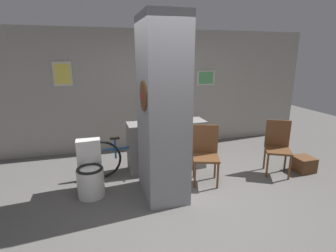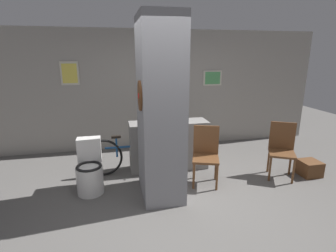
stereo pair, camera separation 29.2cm
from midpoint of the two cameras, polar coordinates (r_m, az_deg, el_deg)
The scene contains 11 objects.
ground_plane at distance 3.86m, azimuth 3.70°, elevation -17.29°, with size 14.00×14.00×0.00m, color #5B5956.
wall_back at distance 5.87m, azimuth -3.04°, elevation 7.77°, with size 8.00×0.09×2.60m.
pillar_center at distance 3.75m, azimuth 0.50°, elevation 3.39°, with size 0.62×0.92×2.60m.
counter_shelf at distance 4.86m, azimuth 1.88°, elevation -4.23°, with size 1.43×0.44×0.90m.
toilet at distance 4.24m, azimuth -14.76°, elevation -9.45°, with size 0.40×0.56×0.81m.
chair_near_pillar at distance 4.37m, azimuth 10.13°, elevation -5.78°, with size 0.53×0.53×0.95m.
chair_by_doorway at distance 4.99m, azimuth 25.09°, elevation -4.34°, with size 0.56×0.56×0.95m.
bicycle at distance 4.70m, azimuth -6.31°, elevation -6.30°, with size 1.63×0.42×0.72m.
bottle_tall at distance 4.64m, azimuth 3.38°, elevation 2.22°, with size 0.09×0.09×0.34m.
bottle_short at distance 4.69m, azimuth 1.65°, elevation 2.06°, with size 0.08×0.08×0.28m.
floor_crate at distance 5.38m, azimuth 29.82°, elevation -7.98°, with size 0.33×0.33×0.27m.
Camera 2 is at (-0.76, -3.15, 2.08)m, focal length 28.00 mm.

